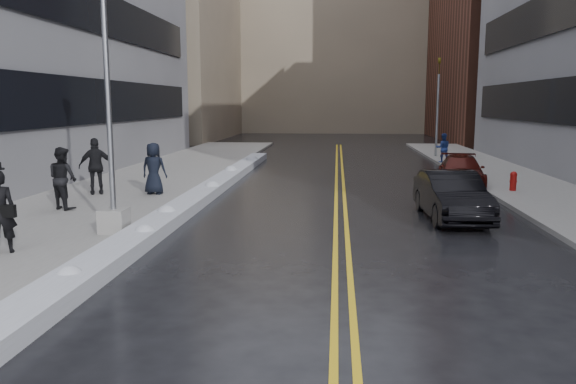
% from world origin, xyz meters
% --- Properties ---
extents(ground, '(160.00, 160.00, 0.00)m').
position_xyz_m(ground, '(0.00, 0.00, 0.00)').
color(ground, black).
rests_on(ground, ground).
extents(sidewalk_west, '(5.50, 50.00, 0.15)m').
position_xyz_m(sidewalk_west, '(-5.75, 10.00, 0.07)').
color(sidewalk_west, gray).
rests_on(sidewalk_west, ground).
extents(sidewalk_east, '(4.00, 50.00, 0.15)m').
position_xyz_m(sidewalk_east, '(10.00, 10.00, 0.07)').
color(sidewalk_east, gray).
rests_on(sidewalk_east, ground).
extents(lane_line_left, '(0.12, 50.00, 0.01)m').
position_xyz_m(lane_line_left, '(2.35, 10.00, 0.00)').
color(lane_line_left, gold).
rests_on(lane_line_left, ground).
extents(lane_line_right, '(0.12, 50.00, 0.01)m').
position_xyz_m(lane_line_right, '(2.65, 10.00, 0.00)').
color(lane_line_right, gold).
rests_on(lane_line_right, ground).
extents(snow_ridge, '(0.90, 30.00, 0.34)m').
position_xyz_m(snow_ridge, '(-2.45, 8.00, 0.17)').
color(snow_ridge, silver).
rests_on(snow_ridge, ground).
extents(building_west_far, '(14.00, 22.00, 18.00)m').
position_xyz_m(building_west_far, '(-15.50, 44.00, 9.00)').
color(building_west_far, gray).
rests_on(building_west_far, ground).
extents(building_far, '(36.00, 16.00, 22.00)m').
position_xyz_m(building_far, '(2.00, 60.00, 11.00)').
color(building_far, gray).
rests_on(building_far, ground).
extents(lamppost, '(0.65, 0.65, 7.62)m').
position_xyz_m(lamppost, '(-3.30, 2.00, 2.53)').
color(lamppost, gray).
rests_on(lamppost, sidewalk_west).
extents(fire_hydrant, '(0.26, 0.26, 0.73)m').
position_xyz_m(fire_hydrant, '(9.00, 10.00, 0.55)').
color(fire_hydrant, maroon).
rests_on(fire_hydrant, sidewalk_east).
extents(traffic_signal, '(0.16, 0.20, 6.00)m').
position_xyz_m(traffic_signal, '(8.50, 24.00, 3.40)').
color(traffic_signal, gray).
rests_on(traffic_signal, sidewalk_east).
extents(pedestrian_fedora, '(0.79, 0.67, 1.85)m').
position_xyz_m(pedestrian_fedora, '(-4.97, -0.17, 1.07)').
color(pedestrian_fedora, black).
rests_on(pedestrian_fedora, sidewalk_west).
extents(pedestrian_b, '(1.18, 1.09, 1.94)m').
position_xyz_m(pedestrian_b, '(-6.10, 4.95, 1.12)').
color(pedestrian_b, black).
rests_on(pedestrian_b, sidewalk_west).
extents(pedestrian_c, '(0.96, 0.67, 1.87)m').
position_xyz_m(pedestrian_c, '(-4.23, 8.03, 1.08)').
color(pedestrian_c, black).
rests_on(pedestrian_c, sidewalk_west).
extents(pedestrian_d, '(1.29, 0.95, 2.04)m').
position_xyz_m(pedestrian_d, '(-6.28, 7.79, 1.17)').
color(pedestrian_d, black).
rests_on(pedestrian_d, sidewalk_west).
extents(pedestrian_east, '(0.80, 0.64, 1.61)m').
position_xyz_m(pedestrian_east, '(8.23, 20.17, 0.95)').
color(pedestrian_east, navy).
rests_on(pedestrian_east, sidewalk_east).
extents(car_black, '(1.72, 4.38, 1.42)m').
position_xyz_m(car_black, '(5.75, 5.12, 0.71)').
color(car_black, black).
rests_on(car_black, ground).
extents(car_maroon, '(2.32, 4.50, 1.25)m').
position_xyz_m(car_maroon, '(7.50, 12.04, 0.62)').
color(car_maroon, '#3E0E0A').
rests_on(car_maroon, ground).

